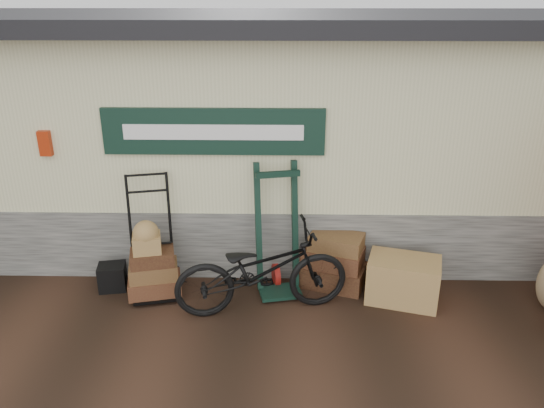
{
  "coord_description": "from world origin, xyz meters",
  "views": [
    {
      "loc": [
        0.51,
        -5.05,
        3.47
      ],
      "look_at": [
        0.38,
        0.9,
        1.07
      ],
      "focal_mm": 35.0,
      "sensor_mm": 36.0,
      "label": 1
    }
  ],
  "objects_px": {
    "green_barrow": "(278,230)",
    "suitcase_stack": "(333,259)",
    "bicycle": "(262,266)",
    "black_trunk": "(112,277)",
    "wicker_hamper": "(403,280)",
    "porter_trolley": "(151,235)"
  },
  "relations": [
    {
      "from": "wicker_hamper",
      "to": "suitcase_stack",
      "type": "bearing_deg",
      "value": 156.91
    },
    {
      "from": "green_barrow",
      "to": "black_trunk",
      "type": "distance_m",
      "value": 2.16
    },
    {
      "from": "suitcase_stack",
      "to": "black_trunk",
      "type": "xyz_separation_m",
      "value": [
        -2.75,
        -0.16,
        -0.19
      ]
    },
    {
      "from": "suitcase_stack",
      "to": "black_trunk",
      "type": "distance_m",
      "value": 2.76
    },
    {
      "from": "suitcase_stack",
      "to": "porter_trolley",
      "type": "bearing_deg",
      "value": -175.06
    },
    {
      "from": "wicker_hamper",
      "to": "bicycle",
      "type": "relative_size",
      "value": 0.41
    },
    {
      "from": "black_trunk",
      "to": "wicker_hamper",
      "type": "bearing_deg",
      "value": -2.92
    },
    {
      "from": "porter_trolley",
      "to": "black_trunk",
      "type": "bearing_deg",
      "value": 164.19
    },
    {
      "from": "green_barrow",
      "to": "suitcase_stack",
      "type": "bearing_deg",
      "value": -0.99
    },
    {
      "from": "wicker_hamper",
      "to": "porter_trolley",
      "type": "bearing_deg",
      "value": 177.06
    },
    {
      "from": "green_barrow",
      "to": "suitcase_stack",
      "type": "relative_size",
      "value": 2.03
    },
    {
      "from": "porter_trolley",
      "to": "suitcase_stack",
      "type": "bearing_deg",
      "value": -8.06
    },
    {
      "from": "green_barrow",
      "to": "suitcase_stack",
      "type": "distance_m",
      "value": 0.84
    },
    {
      "from": "green_barrow",
      "to": "bicycle",
      "type": "height_order",
      "value": "green_barrow"
    },
    {
      "from": "porter_trolley",
      "to": "wicker_hamper",
      "type": "xyz_separation_m",
      "value": [
        3.02,
        -0.16,
        -0.48
      ]
    },
    {
      "from": "suitcase_stack",
      "to": "black_trunk",
      "type": "relative_size",
      "value": 2.44
    },
    {
      "from": "green_barrow",
      "to": "wicker_hamper",
      "type": "distance_m",
      "value": 1.61
    },
    {
      "from": "green_barrow",
      "to": "bicycle",
      "type": "relative_size",
      "value": 0.81
    },
    {
      "from": "suitcase_stack",
      "to": "bicycle",
      "type": "xyz_separation_m",
      "value": [
        -0.87,
        -0.6,
        0.23
      ]
    },
    {
      "from": "bicycle",
      "to": "wicker_hamper",
      "type": "bearing_deg",
      "value": -93.01
    },
    {
      "from": "wicker_hamper",
      "to": "black_trunk",
      "type": "height_order",
      "value": "wicker_hamper"
    },
    {
      "from": "porter_trolley",
      "to": "wicker_hamper",
      "type": "bearing_deg",
      "value": -15.94
    }
  ]
}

